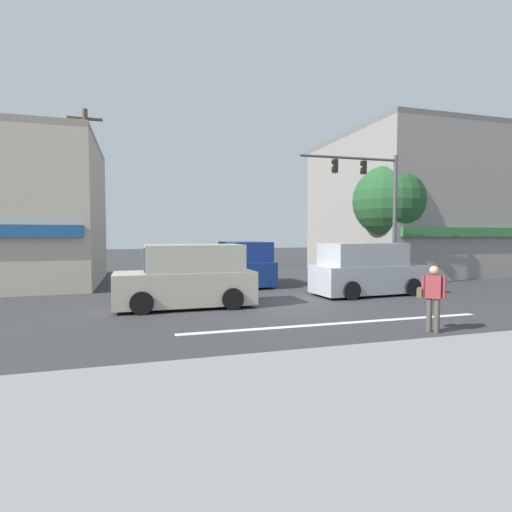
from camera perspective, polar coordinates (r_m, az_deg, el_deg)
ground_plane at (r=14.51m, az=5.28°, el=-6.67°), size 120.00×120.00×0.00m
lane_marking_stripe at (r=11.40m, az=11.95°, el=-9.38°), size 9.00×0.24×0.01m
sidewalk_curb at (r=7.54m, az=31.18°, el=-15.62°), size 40.00×5.00×0.16m
building_right_corner at (r=29.73m, az=22.87°, el=6.64°), size 12.41×11.18×8.90m
street_tree at (r=23.16m, az=18.47°, el=7.44°), size 3.92×3.92×6.27m
utility_pole_near_left at (r=18.65m, az=-23.03°, el=7.65°), size 1.40×0.22×7.75m
traffic_light_mast at (r=19.63m, az=16.86°, el=7.96°), size 4.89×0.30×6.20m
van_crossing_rightbound at (r=19.61m, az=-1.84°, el=-1.19°), size 2.23×4.69×2.11m
van_approaching_near at (r=16.84m, az=15.53°, el=-1.98°), size 4.71×2.26×2.11m
van_waiting_far at (r=13.65m, az=-9.71°, el=-3.05°), size 4.61×2.05×2.11m
pedestrian_foreground_with_bag at (r=10.94m, az=23.90°, el=-5.04°), size 0.52×0.64×1.67m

